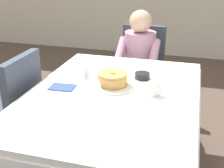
% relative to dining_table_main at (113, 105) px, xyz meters
% --- Properties ---
extents(dining_table_main, '(1.12, 1.52, 0.74)m').
position_rel_dining_table_main_xyz_m(dining_table_main, '(0.00, 0.00, 0.00)').
color(dining_table_main, white).
rests_on(dining_table_main, ground).
extents(chair_diner, '(0.44, 0.45, 0.93)m').
position_rel_dining_table_main_xyz_m(chair_diner, '(-0.02, 1.17, -0.12)').
color(chair_diner, '#384251').
rests_on(chair_diner, ground).
extents(diner_person, '(0.40, 0.43, 1.12)m').
position_rel_dining_table_main_xyz_m(diner_person, '(-0.02, 1.01, 0.02)').
color(diner_person, '#B2849E').
rests_on(diner_person, ground).
extents(chair_left_side, '(0.45, 0.44, 0.93)m').
position_rel_dining_table_main_xyz_m(chair_left_side, '(-0.77, 0.00, -0.12)').
color(chair_left_side, '#384251').
rests_on(chair_left_side, ground).
extents(plate_breakfast, '(0.28, 0.28, 0.02)m').
position_rel_dining_table_main_xyz_m(plate_breakfast, '(-0.02, 0.09, 0.10)').
color(plate_breakfast, white).
rests_on(plate_breakfast, dining_table_main).
extents(breakfast_stack, '(0.21, 0.21, 0.10)m').
position_rel_dining_table_main_xyz_m(breakfast_stack, '(-0.02, 0.09, 0.15)').
color(breakfast_stack, tan).
rests_on(breakfast_stack, plate_breakfast).
extents(cup_coffee, '(0.11, 0.08, 0.08)m').
position_rel_dining_table_main_xyz_m(cup_coffee, '(0.26, 0.04, 0.13)').
color(cup_coffee, white).
rests_on(cup_coffee, dining_table_main).
extents(bowl_butter, '(0.11, 0.11, 0.04)m').
position_rel_dining_table_main_xyz_m(bowl_butter, '(0.14, 0.30, 0.11)').
color(bowl_butter, black).
rests_on(bowl_butter, dining_table_main).
extents(syrup_pitcher, '(0.08, 0.08, 0.07)m').
position_rel_dining_table_main_xyz_m(syrup_pitcher, '(-0.26, 0.19, 0.13)').
color(syrup_pitcher, silver).
rests_on(syrup_pitcher, dining_table_main).
extents(fork_left_of_plate, '(0.03, 0.18, 0.00)m').
position_rel_dining_table_main_xyz_m(fork_left_of_plate, '(-0.21, 0.07, 0.09)').
color(fork_left_of_plate, silver).
rests_on(fork_left_of_plate, dining_table_main).
extents(knife_right_of_plate, '(0.03, 0.20, 0.00)m').
position_rel_dining_table_main_xyz_m(knife_right_of_plate, '(0.17, 0.07, 0.09)').
color(knife_right_of_plate, silver).
rests_on(knife_right_of_plate, dining_table_main).
extents(spoon_near_edge, '(0.15, 0.05, 0.00)m').
position_rel_dining_table_main_xyz_m(spoon_near_edge, '(-0.01, -0.20, 0.09)').
color(spoon_near_edge, silver).
rests_on(spoon_near_edge, dining_table_main).
extents(napkin_folded, '(0.18, 0.13, 0.01)m').
position_rel_dining_table_main_xyz_m(napkin_folded, '(-0.35, -0.02, 0.09)').
color(napkin_folded, '#334C7F').
rests_on(napkin_folded, dining_table_main).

